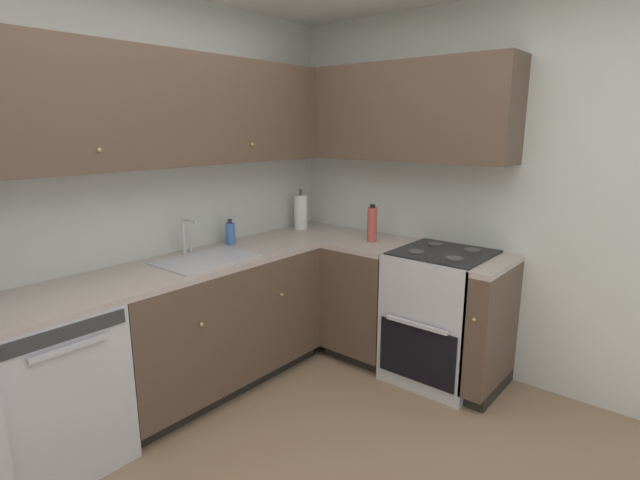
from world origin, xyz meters
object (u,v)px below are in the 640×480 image
object	(u,v)px
dishwasher	(50,387)
oil_bottle	(372,224)
soap_bottle	(230,233)
paper_towel_roll	(301,212)
oven_range	(440,315)

from	to	relation	value
dishwasher	oil_bottle	xyz separation A→B (m)	(2.11, -0.55, 0.60)
soap_bottle	paper_towel_roll	world-z (taller)	paper_towel_roll
soap_bottle	oven_range	bearing A→B (deg)	-59.95
soap_bottle	oil_bottle	world-z (taller)	oil_bottle
dishwasher	paper_towel_roll	size ratio (longest dim) A/B	2.55
paper_towel_roll	soap_bottle	bearing A→B (deg)	178.46
dishwasher	oven_range	bearing A→B (deg)	-27.87
dishwasher	soap_bottle	size ratio (longest dim) A/B	4.69
dishwasher	oil_bottle	bearing A→B (deg)	-14.68
oven_range	soap_bottle	size ratio (longest dim) A/B	5.68
oven_range	oil_bottle	size ratio (longest dim) A/B	3.82
dishwasher	oven_range	xyz separation A→B (m)	(2.13, -1.13, 0.02)
soap_bottle	oil_bottle	distance (m)	1.04
soap_bottle	paper_towel_roll	size ratio (longest dim) A/B	0.54
dishwasher	soap_bottle	distance (m)	1.49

